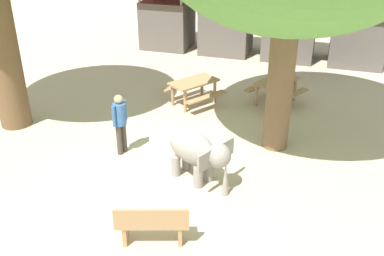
{
  "coord_description": "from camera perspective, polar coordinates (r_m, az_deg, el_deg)",
  "views": [
    {
      "loc": [
        3.15,
        -8.47,
        5.98
      ],
      "look_at": [
        0.29,
        1.05,
        0.8
      ],
      "focal_mm": 42.16,
      "sensor_mm": 36.0,
      "label": 1
    }
  ],
  "objects": [
    {
      "name": "ground_plane",
      "position": [
        10.84,
        -3.07,
        -6.01
      ],
      "size": [
        60.0,
        60.0,
        0.0
      ],
      "primitive_type": "plane",
      "color": "#BAA88C"
    },
    {
      "name": "market_stall_red",
      "position": [
        19.9,
        -3.13,
        13.42
      ],
      "size": [
        2.5,
        2.5,
        2.52
      ],
      "color": "#59514C",
      "rests_on": "ground_plane"
    },
    {
      "name": "market_stall_teal",
      "position": [
        18.83,
        20.3,
        10.96
      ],
      "size": [
        2.5,
        2.5,
        2.52
      ],
      "color": "#59514C",
      "rests_on": "ground_plane"
    },
    {
      "name": "elephant",
      "position": [
        10.24,
        0.75,
        -3.03
      ],
      "size": [
        1.71,
        1.44,
        1.21
      ],
      "rotation": [
        0.0,
        0.0,
        5.83
      ],
      "color": "gray",
      "rests_on": "ground_plane"
    },
    {
      "name": "market_stall_green",
      "position": [
        19.2,
        4.39,
        12.85
      ],
      "size": [
        2.5,
        2.5,
        2.52
      ],
      "color": "#59514C",
      "rests_on": "ground_plane"
    },
    {
      "name": "market_stall_blue",
      "position": [
        18.83,
        12.3,
        12.03
      ],
      "size": [
        2.5,
        2.5,
        2.52
      ],
      "color": "#59514C",
      "rests_on": "ground_plane"
    },
    {
      "name": "picnic_table_near",
      "position": [
        14.53,
        10.63,
        5.26
      ],
      "size": [
        2.0,
        2.01,
        0.78
      ],
      "rotation": [
        0.0,
        0.0,
        4.24
      ],
      "color": "#9E7A51",
      "rests_on": "ground_plane"
    },
    {
      "name": "picnic_table_far",
      "position": [
        14.23,
        0.23,
        5.25
      ],
      "size": [
        2.07,
        2.07,
        0.78
      ],
      "rotation": [
        0.0,
        0.0,
        4.11
      ],
      "color": "#9E7A51",
      "rests_on": "ground_plane"
    },
    {
      "name": "wooden_bench",
      "position": [
        8.69,
        -5.08,
        -11.94
      ],
      "size": [
        1.46,
        0.79,
        0.88
      ],
      "rotation": [
        0.0,
        0.0,
        0.3
      ],
      "color": "#9E7A51",
      "rests_on": "ground_plane"
    },
    {
      "name": "person_handler",
      "position": [
        11.43,
        -9.09,
        1.04
      ],
      "size": [
        0.32,
        0.49,
        1.62
      ],
      "rotation": [
        0.0,
        0.0,
        -0.28
      ],
      "color": "#3F3833",
      "rests_on": "ground_plane"
    }
  ]
}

